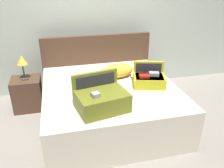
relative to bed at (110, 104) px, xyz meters
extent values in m
plane|color=gray|center=(0.00, -0.40, -0.28)|extent=(12.00, 12.00, 0.00)
cube|color=#B7C1B2|center=(0.00, 1.25, 1.02)|extent=(8.00, 0.10, 2.60)
cube|color=beige|center=(0.00, 0.00, 0.00)|extent=(1.82, 1.83, 0.57)
cube|color=#4C3323|center=(0.00, 0.96, 0.24)|extent=(1.85, 0.08, 1.06)
cube|color=olive|center=(-0.22, -0.58, 0.39)|extent=(0.63, 0.49, 0.22)
cube|color=#28282D|center=(-0.22, -0.58, 0.43)|extent=(0.55, 0.43, 0.15)
cube|color=#99999E|center=(-0.31, -0.65, 0.52)|extent=(0.11, 0.11, 0.05)
cube|color=olive|center=(-0.26, -0.37, 0.48)|extent=(0.56, 0.15, 0.39)
cube|color=#28282D|center=(-0.26, -0.39, 0.48)|extent=(0.47, 0.11, 0.33)
cube|color=gold|center=(0.54, -0.11, 0.36)|extent=(0.49, 0.41, 0.14)
cube|color=#28282D|center=(0.54, -0.11, 0.38)|extent=(0.43, 0.36, 0.10)
cube|color=#B21E19|center=(0.45, -0.12, 0.44)|extent=(0.15, 0.12, 0.04)
cube|color=#99999E|center=(0.61, -0.10, 0.45)|extent=(0.16, 0.13, 0.05)
cube|color=gold|center=(0.58, 0.06, 0.43)|extent=(0.42, 0.16, 0.30)
cube|color=#28282D|center=(0.57, 0.03, 0.43)|extent=(0.35, 0.11, 0.26)
ellipsoid|color=gold|center=(0.19, 0.28, 0.39)|extent=(0.51, 0.31, 0.21)
cube|color=#4C3323|center=(-1.19, 0.67, -0.03)|extent=(0.44, 0.40, 0.51)
cylinder|color=#3F3833|center=(-1.19, 0.67, 0.24)|extent=(0.12, 0.12, 0.01)
cylinder|color=#4C443D|center=(-1.19, 0.67, 0.36)|extent=(0.02, 0.02, 0.23)
cone|color=gold|center=(-1.19, 0.67, 0.54)|extent=(0.17, 0.17, 0.14)
camera|label=1|loc=(-0.66, -2.87, 1.73)|focal=37.92mm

